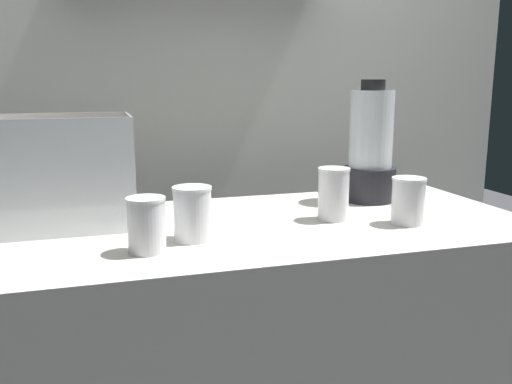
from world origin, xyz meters
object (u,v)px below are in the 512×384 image
at_px(carrot_display_bin, 59,193).
at_px(juice_cup_beet_far_left, 147,228).
at_px(juice_cup_mango_right, 408,203).
at_px(blender_pitcher, 370,150).
at_px(juice_cup_carrot_left, 193,217).
at_px(juice_cup_mango_middle, 333,196).

distance_m(carrot_display_bin, juice_cup_beet_far_left, 0.32).
relative_size(carrot_display_bin, juice_cup_mango_right, 2.93).
xyz_separation_m(carrot_display_bin, blender_pitcher, (0.86, 0.05, 0.07)).
bearing_deg(juice_cup_beet_far_left, juice_cup_mango_right, 3.84).
relative_size(carrot_display_bin, blender_pitcher, 0.97).
bearing_deg(juice_cup_mango_right, juice_cup_beet_far_left, -176.16).
bearing_deg(carrot_display_bin, blender_pitcher, 3.63).
distance_m(carrot_display_bin, juice_cup_carrot_left, 0.35).
relative_size(carrot_display_bin, juice_cup_beet_far_left, 2.95).
bearing_deg(juice_cup_mango_right, juice_cup_carrot_left, 178.24).
height_order(blender_pitcher, juice_cup_mango_right, blender_pitcher).
height_order(juice_cup_beet_far_left, juice_cup_carrot_left, juice_cup_carrot_left).
relative_size(blender_pitcher, juice_cup_beet_far_left, 3.04).
relative_size(carrot_display_bin, juice_cup_carrot_left, 2.82).
height_order(carrot_display_bin, juice_cup_beet_far_left, carrot_display_bin).
relative_size(juice_cup_beet_far_left, juice_cup_mango_right, 0.99).
bearing_deg(juice_cup_mango_middle, juice_cup_mango_right, -30.61).
bearing_deg(juice_cup_mango_right, blender_pitcher, 81.84).
bearing_deg(carrot_display_bin, juice_cup_carrot_left, -35.03).
height_order(blender_pitcher, juice_cup_mango_middle, blender_pitcher).
bearing_deg(juice_cup_mango_middle, juice_cup_beet_far_left, -164.20).
xyz_separation_m(carrot_display_bin, juice_cup_carrot_left, (0.29, -0.20, -0.03)).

